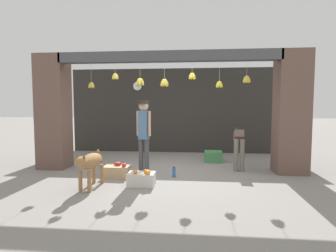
% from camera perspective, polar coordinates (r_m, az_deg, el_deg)
% --- Properties ---
extents(ground_plane, '(60.00, 60.00, 0.00)m').
position_cam_1_polar(ground_plane, '(6.23, -0.36, -10.20)').
color(ground_plane, gray).
extents(shop_back_wall, '(7.07, 0.12, 2.83)m').
position_cam_1_polar(shop_back_wall, '(8.91, 1.45, 3.35)').
color(shop_back_wall, '#2D2B28').
rests_on(shop_back_wall, ground_plane).
extents(shop_pillar_left, '(0.70, 0.60, 2.83)m').
position_cam_1_polar(shop_pillar_left, '(7.20, -23.63, 2.78)').
color(shop_pillar_left, brown).
rests_on(shop_pillar_left, ground_plane).
extents(shop_pillar_right, '(0.70, 0.60, 2.83)m').
position_cam_1_polar(shop_pillar_right, '(6.71, 25.25, 2.65)').
color(shop_pillar_right, brown).
rests_on(shop_pillar_right, ground_plane).
extents(storefront_awning, '(5.17, 0.27, 0.85)m').
position_cam_1_polar(storefront_awning, '(6.25, -0.16, 14.45)').
color(storefront_awning, '#4C4C51').
extents(dog, '(0.34, 1.05, 0.73)m').
position_cam_1_polar(dog, '(5.23, -16.60, -7.64)').
color(dog, '#9E7042').
rests_on(dog, ground_plane).
extents(shopkeeper, '(0.33, 0.29, 1.69)m').
position_cam_1_polar(shopkeeper, '(5.84, -5.31, -1.18)').
color(shopkeeper, '#424247').
rests_on(shopkeeper, ground_plane).
extents(worker_stooping, '(0.28, 0.78, 1.02)m').
position_cam_1_polar(worker_stooping, '(6.70, 15.10, -3.45)').
color(worker_stooping, '#6B665B').
rests_on(worker_stooping, ground_plane).
extents(fruit_crate_oranges, '(0.53, 0.36, 0.33)m').
position_cam_1_polar(fruit_crate_oranges, '(5.28, -5.77, -11.35)').
color(fruit_crate_oranges, silver).
rests_on(fruit_crate_oranges, ground_plane).
extents(fruit_crate_apples, '(0.56, 0.38, 0.32)m').
position_cam_1_polar(fruit_crate_apples, '(5.99, -11.02, -9.55)').
color(fruit_crate_apples, tan).
rests_on(fruit_crate_apples, ground_plane).
extents(produce_box_green, '(0.47, 0.40, 0.30)m').
position_cam_1_polar(produce_box_green, '(7.53, 9.82, -6.55)').
color(produce_box_green, '#42844C').
rests_on(produce_box_green, ground_plane).
extents(water_bottle, '(0.07, 0.07, 0.23)m').
position_cam_1_polar(water_bottle, '(5.88, 1.31, -10.02)').
color(water_bottle, '#2D60AD').
rests_on(water_bottle, ground_plane).
extents(wall_clock, '(0.30, 0.03, 0.30)m').
position_cam_1_polar(wall_clock, '(9.03, -6.67, 8.62)').
color(wall_clock, black).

